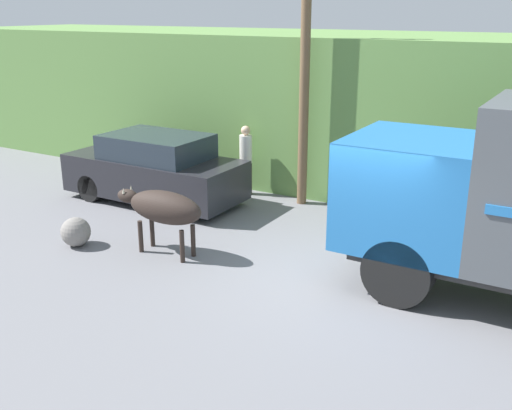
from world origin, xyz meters
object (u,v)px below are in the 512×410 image
(brown_cow, at_px, (163,208))
(utility_pole, at_px, (305,58))
(parked_suv, at_px, (154,170))
(pedestrian_on_hill, at_px, (246,156))
(roadside_rock, at_px, (76,232))

(brown_cow, relative_size, utility_pole, 0.30)
(parked_suv, bearing_deg, pedestrian_on_hill, 47.56)
(pedestrian_on_hill, bearing_deg, utility_pole, 170.70)
(parked_suv, xyz_separation_m, pedestrian_on_hill, (1.57, 1.64, 0.17))
(brown_cow, height_order, utility_pole, utility_pole)
(brown_cow, relative_size, pedestrian_on_hill, 1.12)
(brown_cow, bearing_deg, parked_suv, 128.38)
(parked_suv, relative_size, utility_pole, 0.66)
(parked_suv, distance_m, pedestrian_on_hill, 2.28)
(utility_pole, xyz_separation_m, roadside_rock, (-2.64, -4.72, -3.12))
(pedestrian_on_hill, height_order, utility_pole, utility_pole)
(brown_cow, distance_m, roadside_rock, 1.96)
(utility_pole, relative_size, roadside_rock, 11.29)
(parked_suv, relative_size, roadside_rock, 7.47)
(brown_cow, distance_m, parked_suv, 3.32)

